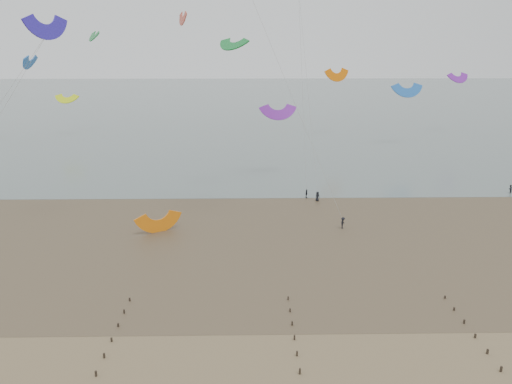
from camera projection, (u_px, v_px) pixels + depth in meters
ground at (255, 366)px, 45.28m from camera, size 500.00×500.00×0.00m
sea_and_shore at (225, 229)px, 78.10m from camera, size 500.00×665.00×0.03m
kitesurfers at (393, 198)px, 90.42m from camera, size 120.07×21.10×1.87m
grounded_kite at (159, 232)px, 76.92m from camera, size 7.71×7.15×3.40m
kites_airborne at (184, 70)px, 124.88m from camera, size 233.54×104.79×33.24m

